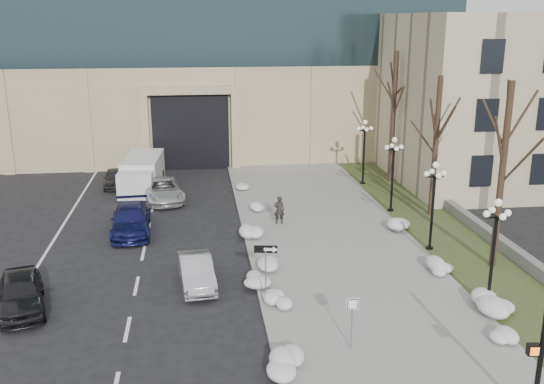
{
  "coord_description": "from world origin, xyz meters",
  "views": [
    {
      "loc": [
        -3.56,
        -15.74,
        11.7
      ],
      "look_at": [
        0.01,
        12.44,
        3.5
      ],
      "focal_mm": 40.0,
      "sensor_mm": 36.0,
      "label": 1
    }
  ],
  "objects_px": {
    "keep_sign": "(352,313)",
    "lamppost_c": "(393,164)",
    "car_d": "(162,190)",
    "one_way_sign": "(270,256)",
    "car_a": "(21,293)",
    "lamppost_a": "(495,239)",
    "car_e": "(114,178)",
    "pedestrian": "(279,210)",
    "car_b": "(196,271)",
    "traffic_signal": "(538,365)",
    "lamppost_d": "(364,143)",
    "car_c": "(131,220)",
    "lamppost_b": "(434,194)",
    "box_truck": "(142,174)"
  },
  "relations": [
    {
      "from": "traffic_signal",
      "to": "keep_sign",
      "type": "bearing_deg",
      "value": 138.62
    },
    {
      "from": "car_a",
      "to": "lamppost_b",
      "type": "bearing_deg",
      "value": -2.35
    },
    {
      "from": "car_a",
      "to": "lamppost_c",
      "type": "relative_size",
      "value": 0.93
    },
    {
      "from": "one_way_sign",
      "to": "box_truck",
      "type": "bearing_deg",
      "value": 119.63
    },
    {
      "from": "car_c",
      "to": "lamppost_a",
      "type": "xyz_separation_m",
      "value": [
        15.69,
        -11.23,
        2.32
      ]
    },
    {
      "from": "traffic_signal",
      "to": "lamppost_b",
      "type": "bearing_deg",
      "value": 86.91
    },
    {
      "from": "car_a",
      "to": "traffic_signal",
      "type": "relative_size",
      "value": 1.11
    },
    {
      "from": "car_c",
      "to": "traffic_signal",
      "type": "height_order",
      "value": "traffic_signal"
    },
    {
      "from": "car_b",
      "to": "one_way_sign",
      "type": "xyz_separation_m",
      "value": [
        3.04,
        -2.43,
        1.56
      ]
    },
    {
      "from": "car_b",
      "to": "lamppost_b",
      "type": "distance_m",
      "value": 12.62
    },
    {
      "from": "car_d",
      "to": "traffic_signal",
      "type": "distance_m",
      "value": 27.54
    },
    {
      "from": "car_d",
      "to": "one_way_sign",
      "type": "height_order",
      "value": "one_way_sign"
    },
    {
      "from": "box_truck",
      "to": "lamppost_c",
      "type": "bearing_deg",
      "value": -21.69
    },
    {
      "from": "car_d",
      "to": "traffic_signal",
      "type": "bearing_deg",
      "value": -75.29
    },
    {
      "from": "pedestrian",
      "to": "lamppost_a",
      "type": "distance_m",
      "value": 13.67
    },
    {
      "from": "car_a",
      "to": "lamppost_a",
      "type": "distance_m",
      "value": 19.57
    },
    {
      "from": "keep_sign",
      "to": "lamppost_c",
      "type": "xyz_separation_m",
      "value": [
        6.55,
        15.67,
        1.52
      ]
    },
    {
      "from": "traffic_signal",
      "to": "lamppost_c",
      "type": "height_order",
      "value": "lamppost_c"
    },
    {
      "from": "car_e",
      "to": "pedestrian",
      "type": "bearing_deg",
      "value": -48.31
    },
    {
      "from": "car_d",
      "to": "lamppost_c",
      "type": "xyz_separation_m",
      "value": [
        14.24,
        -4.4,
        2.35
      ]
    },
    {
      "from": "car_e",
      "to": "pedestrian",
      "type": "distance_m",
      "value": 14.52
    },
    {
      "from": "lamppost_c",
      "to": "car_b",
      "type": "bearing_deg",
      "value": -142.53
    },
    {
      "from": "car_a",
      "to": "keep_sign",
      "type": "height_order",
      "value": "keep_sign"
    },
    {
      "from": "keep_sign",
      "to": "lamppost_c",
      "type": "relative_size",
      "value": 0.44
    },
    {
      "from": "keep_sign",
      "to": "box_truck",
      "type": "bearing_deg",
      "value": 111.5
    },
    {
      "from": "lamppost_b",
      "to": "lamppost_c",
      "type": "xyz_separation_m",
      "value": [
        0.0,
        6.5,
        0.0
      ]
    },
    {
      "from": "car_e",
      "to": "lamppost_b",
      "type": "relative_size",
      "value": 0.78
    },
    {
      "from": "car_d",
      "to": "lamppost_c",
      "type": "relative_size",
      "value": 1.1
    },
    {
      "from": "car_b",
      "to": "traffic_signal",
      "type": "bearing_deg",
      "value": -54.29
    },
    {
      "from": "lamppost_a",
      "to": "lamppost_d",
      "type": "height_order",
      "value": "same"
    },
    {
      "from": "pedestrian",
      "to": "lamppost_a",
      "type": "bearing_deg",
      "value": 123.99
    },
    {
      "from": "car_c",
      "to": "traffic_signal",
      "type": "xyz_separation_m",
      "value": [
        13.44,
        -18.6,
        1.24
      ]
    },
    {
      "from": "car_c",
      "to": "lamppost_a",
      "type": "height_order",
      "value": "lamppost_a"
    },
    {
      "from": "car_e",
      "to": "traffic_signal",
      "type": "xyz_separation_m",
      "value": [
        15.57,
        -28.71,
        1.37
      ]
    },
    {
      "from": "lamppost_a",
      "to": "lamppost_c",
      "type": "height_order",
      "value": "same"
    },
    {
      "from": "car_e",
      "to": "lamppost_b",
      "type": "distance_m",
      "value": 23.32
    },
    {
      "from": "one_way_sign",
      "to": "lamppost_b",
      "type": "bearing_deg",
      "value": 40.24
    },
    {
      "from": "car_a",
      "to": "box_truck",
      "type": "distance_m",
      "value": 18.72
    },
    {
      "from": "box_truck",
      "to": "lamppost_d",
      "type": "height_order",
      "value": "lamppost_d"
    },
    {
      "from": "pedestrian",
      "to": "lamppost_d",
      "type": "xyz_separation_m",
      "value": [
        7.25,
        8.11,
        2.12
      ]
    },
    {
      "from": "one_way_sign",
      "to": "keep_sign",
      "type": "height_order",
      "value": "one_way_sign"
    },
    {
      "from": "car_d",
      "to": "pedestrian",
      "type": "relative_size",
      "value": 3.13
    },
    {
      "from": "lamppost_c",
      "to": "lamppost_b",
      "type": "bearing_deg",
      "value": -90.0
    },
    {
      "from": "car_c",
      "to": "box_truck",
      "type": "relative_size",
      "value": 0.74
    },
    {
      "from": "pedestrian",
      "to": "lamppost_c",
      "type": "relative_size",
      "value": 0.35
    },
    {
      "from": "car_c",
      "to": "box_truck",
      "type": "bearing_deg",
      "value": 87.2
    },
    {
      "from": "pedestrian",
      "to": "box_truck",
      "type": "relative_size",
      "value": 0.24
    },
    {
      "from": "car_c",
      "to": "lamppost_b",
      "type": "height_order",
      "value": "lamppost_b"
    },
    {
      "from": "pedestrian",
      "to": "one_way_sign",
      "type": "relative_size",
      "value": 0.62
    },
    {
      "from": "keep_sign",
      "to": "car_a",
      "type": "bearing_deg",
      "value": 158.78
    }
  ]
}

